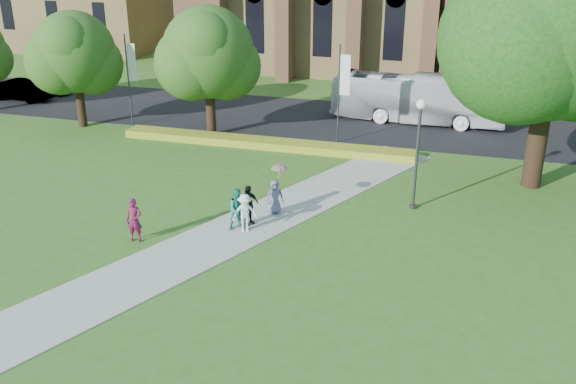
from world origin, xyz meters
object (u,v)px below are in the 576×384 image
(large_tree, at_px, (556,18))
(tour_coach, at_px, (418,99))
(streetlamp, at_px, (418,141))
(car_1, at_px, (21,90))
(car_0, at_px, (46,86))
(pedestrian_0, at_px, (134,220))

(large_tree, xyz_separation_m, tour_coach, (-6.80, 10.07, -6.74))
(streetlamp, height_order, large_tree, large_tree)
(car_1, bearing_deg, car_0, -13.50)
(car_0, bearing_deg, streetlamp, -129.05)
(car_1, bearing_deg, streetlamp, -106.36)
(large_tree, distance_m, tour_coach, 13.89)
(car_1, bearing_deg, large_tree, -96.71)
(large_tree, bearing_deg, car_1, 168.02)
(streetlamp, xyz_separation_m, large_tree, (5.50, 4.50, 5.07))
(tour_coach, bearing_deg, streetlamp, -172.41)
(large_tree, relative_size, tour_coach, 1.15)
(streetlamp, relative_size, tour_coach, 0.46)
(streetlamp, bearing_deg, pedestrian_0, -148.19)
(car_1, relative_size, pedestrian_0, 2.48)
(streetlamp, height_order, tour_coach, streetlamp)
(tour_coach, relative_size, pedestrian_0, 6.11)
(large_tree, distance_m, pedestrian_0, 21.18)
(streetlamp, relative_size, car_0, 1.29)
(car_0, bearing_deg, tour_coach, -103.06)
(car_0, bearing_deg, car_1, 147.50)
(streetlamp, height_order, car_0, streetlamp)
(car_0, relative_size, pedestrian_0, 2.15)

